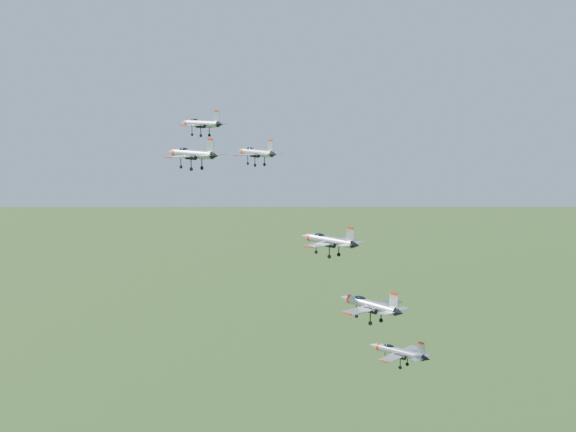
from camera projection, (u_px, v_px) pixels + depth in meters
The scene contains 6 objects.
jet_lead at pixel (201, 123), 152.51m from camera, with size 12.09×10.11×3.23m.
jet_left_high at pixel (256, 152), 130.63m from camera, with size 10.47×8.93×2.86m.
jet_right_high at pixel (191, 154), 124.29m from camera, with size 12.10×10.13×3.24m.
jet_left_low at pixel (329, 240), 135.56m from camera, with size 13.28×11.17×3.57m.
jet_right_low at pixel (370, 304), 115.64m from camera, with size 12.36×10.51×3.36m.
jet_trail at pixel (398, 351), 120.94m from camera, with size 10.98×9.16×2.93m.
Camera 1 is at (74.32, -108.44, 144.31)m, focal length 50.00 mm.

